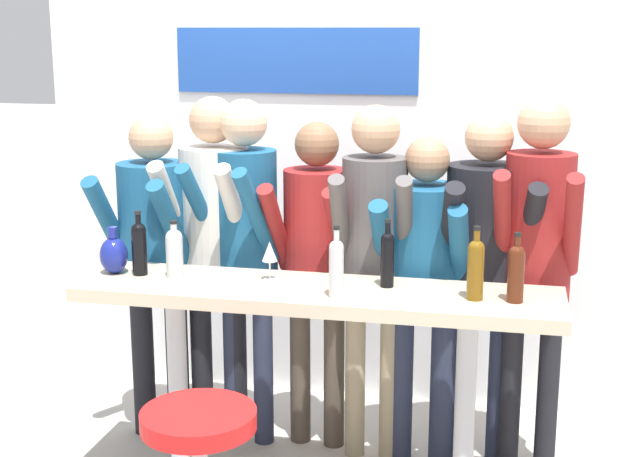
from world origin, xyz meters
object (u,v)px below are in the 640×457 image
tasting_table (316,328)px  wine_bottle_0 (476,266)px  person_center (316,249)px  wine_bottle_2 (516,270)px  person_rightmost (537,242)px  decorative_vase (114,255)px  person_right (424,267)px  wine_bottle_3 (139,246)px  person_center_left (245,232)px  person_far_right (485,253)px  person_far_left (154,243)px  wine_bottle_1 (174,251)px  wine_glass_0 (270,253)px  person_left (215,230)px  wine_bottle_4 (387,257)px  person_center_right (374,241)px  wine_bottle_5 (336,266)px

tasting_table → wine_bottle_0: bearing=-2.3°
person_center → wine_bottle_2: person_center is taller
person_rightmost → decorative_vase: (-1.92, -0.43, -0.05)m
wine_bottle_0 → decorative_vase: size_ratio=1.43×
wine_bottle_0 → decorative_vase: wine_bottle_0 is taller
person_right → wine_bottle_3: person_right is taller
person_right → person_rightmost: person_rightmost is taller
person_center_left → person_far_right: 1.19m
person_far_left → person_far_right: 1.66m
person_far_left → wine_bottle_1: person_far_left is taller
tasting_table → wine_bottle_3: (-0.84, 0.04, 0.32)m
person_rightmost → wine_glass_0: size_ratio=10.31×
person_far_left → wine_bottle_0: bearing=-12.3°
wine_bottle_1 → person_left: bearing=87.8°
tasting_table → person_center: person_center is taller
person_right → person_far_right: (0.28, 0.06, 0.07)m
person_far_right → decorative_vase: size_ratio=7.91×
person_center_left → wine_bottle_4: person_center_left is taller
person_center_right → wine_glass_0: size_ratio=10.03×
person_far_right → decorative_vase: (-1.68, -0.50, 0.02)m
person_right → person_left: bearing=178.6°
person_center_left → person_rightmost: bearing=10.0°
person_center_right → wine_bottle_1: bearing=-158.1°
person_far_left → wine_bottle_3: bearing=-71.8°
wine_bottle_3 → person_rightmost: bearing=13.6°
wine_bottle_4 → wine_bottle_5: (-0.19, -0.21, 0.00)m
wine_bottle_2 → person_center_right: bearing=143.9°
wine_bottle_1 → wine_bottle_3: (-0.17, 0.00, 0.01)m
wine_bottle_2 → decorative_vase: wine_bottle_2 is taller
person_rightmost → tasting_table: bearing=-150.3°
person_right → wine_bottle_5: bearing=-115.7°
person_left → wine_bottle_5: bearing=-38.8°
tasting_table → wine_glass_0: size_ratio=12.09×
person_center → wine_bottle_2: bearing=-25.8°
wine_bottle_1 → wine_bottle_3: bearing=178.6°
person_center_right → wine_bottle_5: (-0.07, -0.58, 0.03)m
wine_bottle_5 → decorative_vase: wine_bottle_5 is taller
wine_bottle_5 → wine_bottle_2: bearing=7.4°
tasting_table → decorative_vase: size_ratio=9.73×
person_rightmost → wine_bottle_5: 1.02m
person_center_right → decorative_vase: size_ratio=8.07×
wine_bottle_0 → wine_bottle_5: 0.58m
person_center_right → wine_bottle_0: (0.50, -0.49, 0.03)m
person_far_right → person_rightmost: size_ratio=0.95×
wine_bottle_4 → decorative_vase: 1.27m
wine_bottle_0 → decorative_vase: (-1.66, 0.06, -0.05)m
person_center_right → wine_bottle_4: bearing=-77.5°
person_left → person_right: 1.08m
tasting_table → person_left: 0.89m
person_center → person_rightmost: bearing=0.6°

